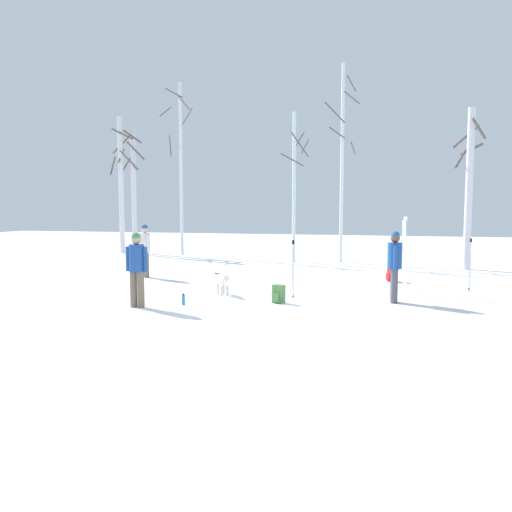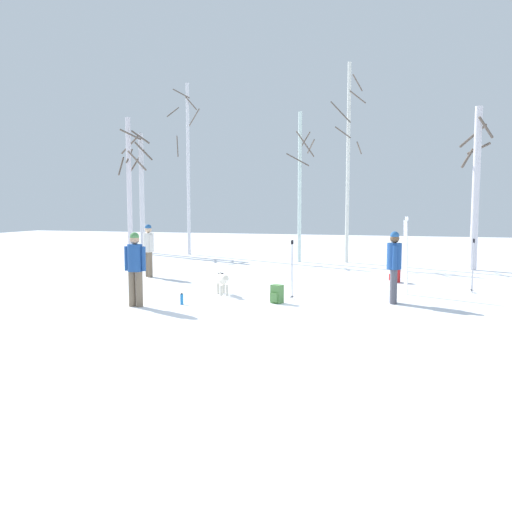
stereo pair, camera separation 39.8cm
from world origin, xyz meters
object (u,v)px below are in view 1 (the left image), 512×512
at_px(ski_pair_planted_0, 405,255).
at_px(birch_tree_0, 121,183).
at_px(person_0, 145,247).
at_px(birch_tree_2, 181,165).
at_px(person_2, 395,262).
at_px(backpack_1, 278,294).
at_px(birch_tree_5, 469,186).
at_px(ski_poles_1, 470,263).
at_px(ski_poles_0, 293,268).
at_px(birch_tree_3, 294,185).
at_px(ski_pair_lying_0, 217,274).
at_px(water_bottle_0, 183,300).
at_px(person_1, 137,265).
at_px(dog, 223,280).
at_px(birch_tree_1, 133,190).
at_px(birch_tree_4, 342,161).
at_px(backpack_0, 392,275).

bearing_deg(ski_pair_planted_0, birch_tree_0, 145.56).
relative_size(person_0, birch_tree_2, 0.22).
xyz_separation_m(person_2, backpack_1, (-2.67, -0.74, -0.77)).
distance_m(birch_tree_0, birch_tree_5, 15.67).
xyz_separation_m(ski_poles_1, birch_tree_2, (-11.64, 8.07, 3.41)).
relative_size(ski_poles_0, birch_tree_3, 0.24).
xyz_separation_m(ski_pair_lying_0, water_bottle_0, (0.99, -5.41, 0.12)).
bearing_deg(person_1, dog, 55.29).
height_order(ski_poles_0, birch_tree_1, birch_tree_1).
relative_size(ski_pair_lying_0, birch_tree_4, 0.22).
xyz_separation_m(water_bottle_0, birch_tree_1, (-7.55, 12.20, 2.97)).
relative_size(person_1, birch_tree_2, 0.22).
bearing_deg(birch_tree_0, person_0, -57.06).
distance_m(person_2, birch_tree_5, 8.19).
height_order(birch_tree_0, birch_tree_5, birch_tree_0).
relative_size(ski_poles_1, birch_tree_1, 0.24).
relative_size(backpack_0, birch_tree_5, 0.08).
xyz_separation_m(dog, birch_tree_4, (2.23, 8.79, 3.73)).
xyz_separation_m(ski_pair_planted_0, backpack_0, (-0.30, 2.17, -0.80)).
bearing_deg(birch_tree_4, birch_tree_3, -171.29).
xyz_separation_m(ski_poles_1, birch_tree_1, (-14.30, 8.51, 2.32)).
bearing_deg(ski_poles_0, backpack_1, -112.97).
relative_size(ski_pair_lying_0, ski_poles_0, 1.20).
height_order(backpack_1, birch_tree_2, birch_tree_2).
bearing_deg(backpack_1, birch_tree_4, 86.31).
distance_m(person_2, backpack_1, 2.87).
height_order(person_0, ski_pair_planted_0, ski_pair_planted_0).
xyz_separation_m(ski_pair_lying_0, backpack_0, (5.72, -0.30, 0.20)).
bearing_deg(birch_tree_5, dog, -132.52).
distance_m(dog, ski_poles_0, 1.91).
bearing_deg(ski_pair_planted_0, birch_tree_4, 107.46).
bearing_deg(ski_poles_1, ski_pair_planted_0, -156.23).
height_order(dog, ski_pair_planted_0, ski_pair_planted_0).
bearing_deg(ski_pair_lying_0, birch_tree_1, 133.98).
distance_m(ski_pair_planted_0, birch_tree_2, 13.64).
distance_m(person_2, birch_tree_2, 14.42).
xyz_separation_m(ski_poles_1, birch_tree_0, (-14.78, 8.20, 2.65)).
xyz_separation_m(ski_pair_lying_0, ski_poles_1, (7.74, -1.71, 0.76)).
bearing_deg(ski_pair_lying_0, birch_tree_2, 121.49).
distance_m(backpack_0, water_bottle_0, 6.96).
bearing_deg(birch_tree_2, person_1, -72.11).
height_order(person_0, dog, person_0).
bearing_deg(dog, birch_tree_4, 75.74).
relative_size(person_1, ski_pair_planted_0, 0.84).
distance_m(birch_tree_0, birch_tree_3, 9.04).
xyz_separation_m(birch_tree_3, birch_tree_5, (6.56, -0.98, -0.15)).
bearing_deg(birch_tree_1, person_1, -62.46).
bearing_deg(ski_pair_lying_0, person_0, -147.46).
xyz_separation_m(backpack_0, backpack_1, (-2.63, -4.30, 0.00)).
bearing_deg(person_0, water_bottle_0, -54.03).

